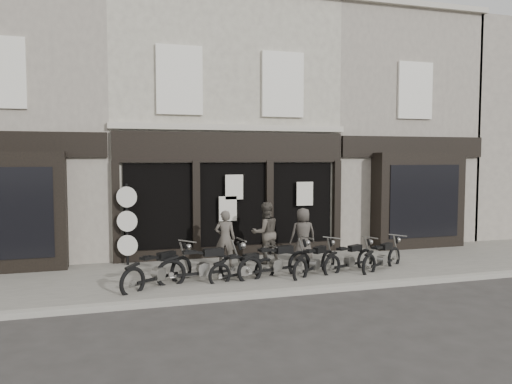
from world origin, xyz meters
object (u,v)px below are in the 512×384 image
object	(u,v)px
motorcycle_4	(315,263)
man_right	(303,234)
advert_sign_post	(127,228)
motorcycle_3	(276,264)
man_centre	(265,233)
man_left	(225,238)
motorcycle_2	(244,270)
motorcycle_1	(204,268)
motorcycle_5	(350,261)
motorcycle_0	(159,273)
motorcycle_6	(382,259)

from	to	relation	value
motorcycle_4	man_right	size ratio (longest dim) A/B	1.13
man_right	advert_sign_post	distance (m)	5.04
motorcycle_3	man_centre	bearing A→B (deg)	67.82
man_left	man_centre	distance (m)	1.21
motorcycle_2	man_right	bearing A→B (deg)	23.00
motorcycle_1	man_centre	distance (m)	2.66
motorcycle_2	motorcycle_5	distance (m)	2.99
motorcycle_5	advert_sign_post	size ratio (longest dim) A/B	0.77
man_right	advert_sign_post	bearing A→B (deg)	-4.80
man_right	advert_sign_post	world-z (taller)	advert_sign_post
motorcycle_1	man_right	xyz separation A→B (m)	(3.25, 1.58, 0.46)
man_left	man_right	bearing A→B (deg)	-158.98
motorcycle_0	motorcycle_5	world-z (taller)	motorcycle_0
motorcycle_3	motorcycle_6	world-z (taller)	motorcycle_3
motorcycle_5	man_right	bearing A→B (deg)	92.54
motorcycle_0	motorcycle_6	bearing A→B (deg)	-36.59
motorcycle_3	man_left	size ratio (longest dim) A/B	1.38
motorcycle_0	motorcycle_3	bearing A→B (deg)	-35.31
man_centre	motorcycle_1	bearing A→B (deg)	29.63
motorcycle_2	man_right	xyz separation A→B (m)	(2.27, 1.69, 0.54)
motorcycle_5	man_centre	world-z (taller)	man_centre
man_right	motorcycle_0	bearing A→B (deg)	26.16
motorcycle_5	man_left	bearing A→B (deg)	133.15
man_left	man_right	xyz separation A→B (m)	(2.38, 0.14, -0.01)
motorcycle_2	motorcycle_5	size ratio (longest dim) A/B	0.99
motorcycle_2	motorcycle_4	bearing A→B (deg)	-12.40
motorcycle_0	motorcycle_6	world-z (taller)	motorcycle_0
motorcycle_2	man_right	distance (m)	2.88
motorcycle_1	advert_sign_post	size ratio (longest dim) A/B	0.96
man_centre	motorcycle_2	bearing A→B (deg)	49.51
motorcycle_1	motorcycle_6	distance (m)	4.90
motorcycle_3	motorcycle_5	world-z (taller)	motorcycle_3
motorcycle_6	advert_sign_post	distance (m)	7.11
motorcycle_4	man_right	world-z (taller)	man_right
man_left	motorcycle_2	bearing A→B (deg)	111.74
motorcycle_6	man_left	xyz separation A→B (m)	(-4.02, 1.53, 0.52)
motorcycle_5	motorcycle_6	distance (m)	0.93
motorcycle_6	man_centre	xyz separation A→B (m)	(-2.82, 1.64, 0.61)
motorcycle_2	motorcycle_6	xyz separation A→B (m)	(3.91, 0.02, 0.02)
motorcycle_5	man_right	world-z (taller)	man_right
motorcycle_1	advert_sign_post	distance (m)	3.06
man_left	advert_sign_post	xyz separation A→B (m)	(-2.59, 0.98, 0.27)
motorcycle_0	man_right	distance (m)	4.69
motorcycle_6	motorcycle_2	bearing A→B (deg)	149.82
motorcycle_1	advert_sign_post	xyz separation A→B (m)	(-1.71, 2.43, 0.74)
man_left	advert_sign_post	bearing A→B (deg)	-3.09
motorcycle_3	man_right	distance (m)	2.18
man_centre	advert_sign_post	bearing A→B (deg)	-20.06
motorcycle_1	motorcycle_5	bearing A→B (deg)	-6.06
advert_sign_post	man_left	bearing A→B (deg)	-0.14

